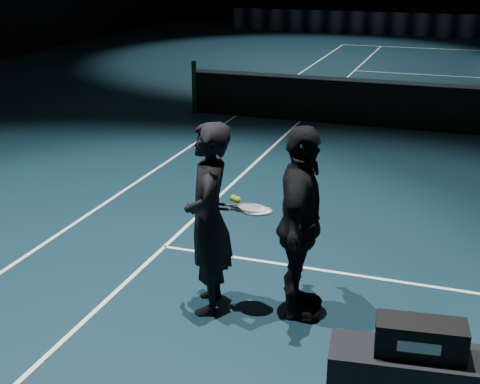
# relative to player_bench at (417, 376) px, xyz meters

# --- Properties ---
(net_post_left) EXTENTS (0.10, 0.10, 1.10)m
(net_post_left) POSITION_rel_player_bench_xyz_m (-5.31, 8.31, 0.35)
(net_post_left) COLOR black
(net_post_left) RESTS_ON floor
(player_bench) EXTENTS (1.38, 0.61, 0.40)m
(player_bench) POSITION_rel_player_bench_xyz_m (0.00, 0.00, 0.00)
(player_bench) COLOR black
(player_bench) RESTS_ON floor
(racket_bag) EXTENTS (0.70, 0.37, 0.27)m
(racket_bag) POSITION_rel_player_bench_xyz_m (0.00, 0.00, 0.33)
(racket_bag) COLOR black
(racket_bag) RESTS_ON player_bench
(bag_signature) EXTENTS (0.31, 0.04, 0.09)m
(bag_signature) POSITION_rel_player_bench_xyz_m (0.00, -0.15, 0.33)
(bag_signature) COLOR white
(bag_signature) RESTS_ON racket_bag
(player_a) EXTENTS (0.62, 0.77, 1.84)m
(player_a) POSITION_rel_player_bench_xyz_m (-2.01, 0.80, 0.72)
(player_a) COLOR black
(player_a) RESTS_ON floor
(player_b) EXTENTS (0.59, 1.13, 1.84)m
(player_b) POSITION_rel_player_bench_xyz_m (-1.18, 0.96, 0.72)
(player_b) COLOR black
(player_b) RESTS_ON floor
(racket_lower) EXTENTS (0.71, 0.34, 0.03)m
(racket_lower) POSITION_rel_player_bench_xyz_m (-1.57, 0.88, 0.82)
(racket_lower) COLOR black
(racket_lower) RESTS_ON player_a
(racket_upper) EXTENTS (0.71, 0.39, 0.10)m
(racket_upper) POSITION_rel_player_bench_xyz_m (-1.63, 0.91, 0.83)
(racket_upper) COLOR black
(racket_upper) RESTS_ON player_b
(tennis_balls) EXTENTS (0.12, 0.10, 0.12)m
(tennis_balls) POSITION_rel_player_bench_xyz_m (-1.77, 0.85, 0.94)
(tennis_balls) COLOR #96C72A
(tennis_balls) RESTS_ON racket_upper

